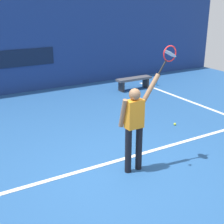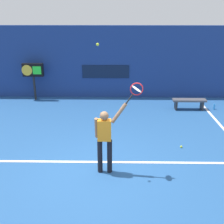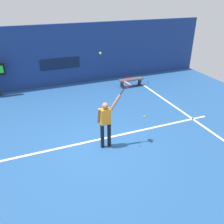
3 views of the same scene
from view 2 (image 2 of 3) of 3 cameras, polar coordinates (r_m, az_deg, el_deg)
ground_plane at (r=7.70m, az=-3.12°, el=-11.52°), size 18.00×18.00×0.00m
back_wall at (r=13.42m, az=-1.29°, el=9.98°), size 18.00×0.20×3.34m
sponsor_banner_center at (r=13.38m, az=-1.30°, el=8.14°), size 2.20×0.03×0.60m
court_baseline at (r=8.03m, az=-2.93°, el=-10.06°), size 10.00×0.10×0.01m
tennis_player at (r=7.13m, az=-1.46°, el=-5.03°), size 0.81×0.31×1.92m
tennis_racket at (r=6.71m, az=4.84°, el=4.41°), size 0.48×0.27×0.60m
tennis_ball at (r=6.48m, az=-2.93°, el=13.48°), size 0.07×0.07×0.07m
scoreboard_clock at (r=13.50m, az=-15.67°, el=7.86°), size 0.96×0.20×1.71m
court_bench at (r=12.37m, az=15.32°, el=2.01°), size 1.40×0.36×0.45m
water_bottle at (r=12.74m, az=19.93°, el=1.00°), size 0.07×0.07×0.24m
spare_ball at (r=9.03m, az=13.80°, el=-6.81°), size 0.07×0.07×0.07m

